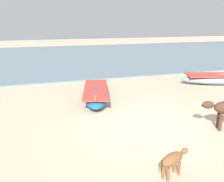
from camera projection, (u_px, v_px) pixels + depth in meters
name	position (u px, v px, depth m)	size (l,w,h in m)	color
ground	(149.00, 126.00, 7.91)	(80.00, 80.00, 0.00)	beige
sea_water	(71.00, 56.00, 23.20)	(60.00, 20.00, 0.08)	slate
fishing_boat_0	(224.00, 79.00, 13.11)	(4.78, 2.46, 0.76)	#8CA5B7
fishing_boat_2	(96.00, 93.00, 10.53)	(1.92, 3.83, 0.71)	#1E669E
calf_near_brown	(173.00, 159.00, 5.27)	(0.86, 0.46, 0.57)	brown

